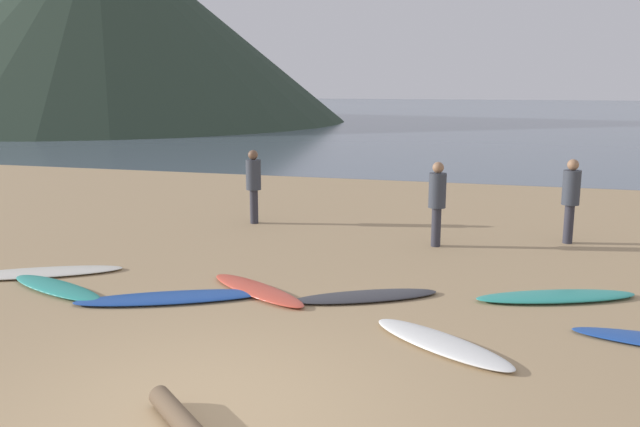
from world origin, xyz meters
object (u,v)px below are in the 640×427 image
(surfboard_1, at_px, (36,273))
(person_0, at_px, (254,180))
(surfboard_5, at_px, (366,296))
(person_3, at_px, (437,197))
(surfboard_4, at_px, (257,290))
(person_2, at_px, (571,194))
(surfboard_3, at_px, (172,298))
(surfboard_6, at_px, (441,343))
(surfboard_7, at_px, (556,296))
(surfboard_2, at_px, (57,288))

(surfboard_1, relative_size, person_0, 1.66)
(surfboard_5, height_order, person_3, person_3)
(surfboard_4, xyz_separation_m, person_0, (-1.76, 4.40, 0.87))
(person_2, relative_size, person_3, 1.01)
(surfboard_3, relative_size, person_3, 1.69)
(surfboard_6, distance_m, person_3, 4.80)
(surfboard_3, bearing_deg, surfboard_6, -35.52)
(surfboard_4, height_order, surfboard_5, surfboard_4)
(surfboard_3, xyz_separation_m, person_3, (3.16, 4.05, 0.87))
(surfboard_1, xyz_separation_m, surfboard_7, (7.69, 0.94, 0.01))
(surfboard_1, distance_m, person_2, 9.28)
(surfboard_5, xyz_separation_m, person_0, (-3.31, 4.23, 0.88))
(surfboard_3, distance_m, surfboard_5, 2.67)
(surfboard_2, relative_size, surfboard_4, 1.00)
(surfboard_2, distance_m, person_2, 8.89)
(surfboard_2, xyz_separation_m, person_2, (7.28, 5.03, 0.88))
(surfboard_3, height_order, person_0, person_0)
(surfboard_4, height_order, surfboard_6, surfboard_6)
(person_2, bearing_deg, surfboard_5, 2.27)
(surfboard_3, height_order, surfboard_7, surfboard_7)
(surfboard_6, bearing_deg, surfboard_1, -155.54)
(surfboard_2, xyz_separation_m, surfboard_5, (4.34, 0.87, -0.01))
(surfboard_6, height_order, person_3, person_3)
(person_2, height_order, person_3, person_2)
(surfboard_3, bearing_deg, person_3, 26.33)
(surfboard_6, bearing_deg, surfboard_3, -154.93)
(surfboard_7, distance_m, person_3, 3.33)
(surfboard_2, relative_size, surfboard_5, 0.98)
(surfboard_5, xyz_separation_m, person_3, (0.61, 3.26, 0.88))
(surfboard_3, distance_m, person_3, 5.21)
(surfboard_5, height_order, person_2, person_2)
(surfboard_3, distance_m, surfboard_6, 3.76)
(surfboard_7, relative_size, person_0, 1.46)
(surfboard_6, xyz_separation_m, person_2, (1.78, 5.59, 0.88))
(person_0, bearing_deg, person_2, -140.04)
(surfboard_1, bearing_deg, person_0, 39.18)
(person_2, bearing_deg, surfboard_3, -10.42)
(surfboard_6, bearing_deg, person_0, 163.13)
(person_2, bearing_deg, surfboard_4, -8.47)
(surfboard_1, distance_m, surfboard_7, 7.74)
(surfboard_2, bearing_deg, person_2, 55.35)
(surfboard_2, distance_m, surfboard_3, 1.79)
(surfboard_1, relative_size, surfboard_2, 1.29)
(person_3, bearing_deg, surfboard_1, 74.76)
(surfboard_2, xyz_separation_m, surfboard_4, (2.80, 0.70, -0.00))
(surfboard_1, bearing_deg, surfboard_5, -25.38)
(surfboard_4, relative_size, surfboard_6, 1.03)
(surfboard_2, relative_size, person_3, 1.30)
(person_3, bearing_deg, surfboard_5, 122.76)
(surfboard_2, height_order, surfboard_4, surfboard_2)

